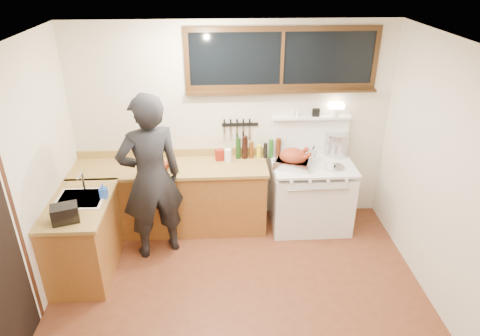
{
  "coord_description": "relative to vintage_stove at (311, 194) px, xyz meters",
  "views": [
    {
      "loc": [
        -0.18,
        -3.34,
        3.27
      ],
      "look_at": [
        0.05,
        0.85,
        1.15
      ],
      "focal_mm": 32.0,
      "sensor_mm": 36.0,
      "label": 1
    }
  ],
  "objects": [
    {
      "name": "ground_plane",
      "position": [
        -1.0,
        -1.41,
        -0.48
      ],
      "size": [
        4.0,
        3.5,
        0.02
      ],
      "primitive_type": "cube",
      "color": "#592A17"
    },
    {
      "name": "room_shell",
      "position": [
        -1.0,
        -1.41,
        1.18
      ],
      "size": [
        4.1,
        3.6,
        2.65
      ],
      "color": "beige",
      "rests_on": "ground"
    },
    {
      "name": "counter_back",
      "position": [
        -1.8,
        0.04,
        -0.01
      ],
      "size": [
        2.44,
        0.64,
        1.0
      ],
      "color": "brown",
      "rests_on": "ground"
    },
    {
      "name": "counter_left",
      "position": [
        -2.7,
        -0.79,
        -0.02
      ],
      "size": [
        0.64,
        1.09,
        0.9
      ],
      "color": "brown",
      "rests_on": "ground"
    },
    {
      "name": "sink_unit",
      "position": [
        -2.68,
        -0.71,
        0.38
      ],
      "size": [
        0.5,
        0.45,
        0.37
      ],
      "color": "white",
      "rests_on": "counter_left"
    },
    {
      "name": "vintage_stove",
      "position": [
        0.0,
        0.0,
        0.0
      ],
      "size": [
        1.02,
        0.74,
        1.59
      ],
      "color": "white",
      "rests_on": "ground"
    },
    {
      "name": "back_window",
      "position": [
        -0.4,
        0.31,
        1.6
      ],
      "size": [
        2.32,
        0.13,
        0.77
      ],
      "color": "black",
      "rests_on": "room_shell"
    },
    {
      "name": "knife_strip",
      "position": [
        -0.92,
        0.32,
        0.84
      ],
      "size": [
        0.46,
        0.03,
        0.28
      ],
      "color": "black",
      "rests_on": "room_shell"
    },
    {
      "name": "man",
      "position": [
        -1.95,
        -0.47,
        0.53
      ],
      "size": [
        0.86,
        0.73,
        2.0
      ],
      "color": "black",
      "rests_on": "ground"
    },
    {
      "name": "soap_bottle",
      "position": [
        -2.43,
        -0.69,
        0.52
      ],
      "size": [
        0.08,
        0.08,
        0.17
      ],
      "color": "blue",
      "rests_on": "counter_left"
    },
    {
      "name": "toaster",
      "position": [
        -2.7,
        -1.14,
        0.52
      ],
      "size": [
        0.3,
        0.25,
        0.18
      ],
      "color": "black",
      "rests_on": "counter_left"
    },
    {
      "name": "cutting_board",
      "position": [
        -1.87,
        -0.1,
        0.48
      ],
      "size": [
        0.44,
        0.39,
        0.13
      ],
      "color": "#A1803F",
      "rests_on": "counter_back"
    },
    {
      "name": "roast_turkey",
      "position": [
        -0.27,
        -0.07,
        0.53
      ],
      "size": [
        0.51,
        0.44,
        0.25
      ],
      "color": "silver",
      "rests_on": "vintage_stove"
    },
    {
      "name": "stockpot",
      "position": [
        0.36,
        0.27,
        0.58
      ],
      "size": [
        0.36,
        0.36,
        0.31
      ],
      "color": "silver",
      "rests_on": "vintage_stove"
    },
    {
      "name": "saucepan",
      "position": [
        -0.01,
        0.11,
        0.49
      ],
      "size": [
        0.21,
        0.29,
        0.12
      ],
      "color": "silver",
      "rests_on": "vintage_stove"
    },
    {
      "name": "pot_lid",
      "position": [
        0.24,
        -0.13,
        0.44
      ],
      "size": [
        0.32,
        0.32,
        0.04
      ],
      "color": "silver",
      "rests_on": "vintage_stove"
    },
    {
      "name": "coffee_tin",
      "position": [
        -1.17,
        0.17,
        0.51
      ],
      "size": [
        0.12,
        0.1,
        0.15
      ],
      "color": "maroon",
      "rests_on": "counter_back"
    },
    {
      "name": "pitcher",
      "position": [
        -1.07,
        0.12,
        0.52
      ],
      "size": [
        0.12,
        0.12,
        0.17
      ],
      "color": "white",
      "rests_on": "counter_back"
    },
    {
      "name": "bottle_cluster",
      "position": [
        -0.69,
        0.22,
        0.56
      ],
      "size": [
        0.58,
        0.07,
        0.3
      ],
      "color": "black",
      "rests_on": "counter_back"
    }
  ]
}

